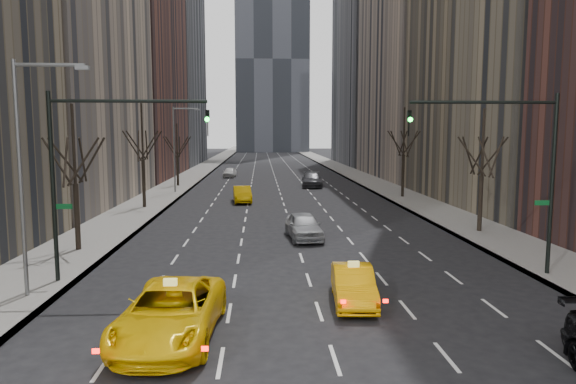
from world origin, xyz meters
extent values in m
cube|color=slate|center=(-12.25, 70.00, 0.07)|extent=(4.50, 320.00, 0.15)
cube|color=slate|center=(12.25, 70.00, 0.07)|extent=(4.50, 320.00, 0.15)
cube|color=brown|center=(-21.50, 66.00, 22.00)|extent=(14.00, 28.00, 44.00)
cube|color=slate|center=(-21.50, 96.00, 30.00)|extent=(14.00, 30.00, 60.00)
cube|color=#BDA891|center=(21.50, 64.00, 25.00)|extent=(14.00, 28.00, 50.00)
cube|color=slate|center=(21.50, 95.00, 29.00)|extent=(14.00, 30.00, 58.00)
cylinder|color=black|center=(-12.00, 18.00, 1.93)|extent=(0.28, 0.28, 3.57)
cylinder|color=black|center=(-12.00, 18.00, 5.84)|extent=(0.16, 0.16, 4.25)
cylinder|color=black|center=(-11.85, 18.85, 4.95)|extent=(0.42, 1.80, 2.52)
cylinder|color=black|center=(-11.19, 18.29, 4.95)|extent=(1.74, 0.72, 2.52)
cylinder|color=black|center=(-11.34, 17.45, 4.95)|extent=(1.46, 1.25, 2.52)
cylinder|color=black|center=(-12.15, 17.15, 4.95)|extent=(0.42, 1.80, 2.52)
cylinder|color=black|center=(-12.81, 17.71, 4.95)|extent=(1.74, 0.72, 2.52)
cylinder|color=black|center=(-12.66, 18.55, 4.95)|extent=(1.46, 1.25, 2.52)
cylinder|color=black|center=(-12.00, 34.00, 2.15)|extent=(0.28, 0.28, 3.99)
cylinder|color=black|center=(-12.00, 34.00, 6.52)|extent=(0.16, 0.16, 4.75)
cylinder|color=black|center=(-11.85, 34.85, 5.37)|extent=(0.42, 1.80, 2.52)
cylinder|color=black|center=(-11.19, 34.29, 5.37)|extent=(1.74, 0.72, 2.52)
cylinder|color=black|center=(-11.34, 33.45, 5.37)|extent=(1.46, 1.25, 2.52)
cylinder|color=black|center=(-12.15, 33.15, 5.37)|extent=(0.42, 1.80, 2.52)
cylinder|color=black|center=(-12.81, 33.71, 5.37)|extent=(1.74, 0.72, 2.52)
cylinder|color=black|center=(-12.66, 34.55, 5.37)|extent=(1.46, 1.25, 2.52)
cylinder|color=black|center=(-12.00, 52.00, 1.83)|extent=(0.28, 0.28, 3.36)
cylinder|color=black|center=(-12.00, 52.00, 5.51)|extent=(0.16, 0.16, 4.00)
cylinder|color=black|center=(-11.85, 52.85, 4.74)|extent=(0.42, 1.80, 2.52)
cylinder|color=black|center=(-11.19, 52.29, 4.74)|extent=(1.74, 0.72, 2.52)
cylinder|color=black|center=(-11.34, 51.45, 4.74)|extent=(1.46, 1.25, 2.52)
cylinder|color=black|center=(-12.15, 51.15, 4.74)|extent=(0.42, 1.80, 2.52)
cylinder|color=black|center=(-12.81, 51.71, 4.74)|extent=(1.74, 0.72, 2.52)
cylinder|color=black|center=(-12.66, 52.55, 4.74)|extent=(1.46, 1.25, 2.52)
cylinder|color=black|center=(12.00, 22.00, 1.93)|extent=(0.28, 0.28, 3.57)
cylinder|color=black|center=(12.00, 22.00, 5.84)|extent=(0.16, 0.16, 4.25)
cylinder|color=black|center=(12.15, 22.85, 4.95)|extent=(0.42, 1.80, 2.52)
cylinder|color=black|center=(12.81, 22.29, 4.95)|extent=(1.74, 0.72, 2.52)
cylinder|color=black|center=(12.66, 21.45, 4.95)|extent=(1.46, 1.25, 2.52)
cylinder|color=black|center=(11.85, 21.15, 4.95)|extent=(0.42, 1.80, 2.52)
cylinder|color=black|center=(11.19, 21.71, 4.95)|extent=(1.74, 0.72, 2.52)
cylinder|color=black|center=(11.34, 22.55, 4.95)|extent=(1.46, 1.25, 2.52)
cylinder|color=black|center=(12.00, 40.00, 2.15)|extent=(0.28, 0.28, 3.99)
cylinder|color=black|center=(12.00, 40.00, 6.52)|extent=(0.16, 0.16, 4.75)
cylinder|color=black|center=(12.15, 40.85, 5.37)|extent=(0.42, 1.80, 2.52)
cylinder|color=black|center=(12.81, 40.29, 5.37)|extent=(1.74, 0.72, 2.52)
cylinder|color=black|center=(12.66, 39.45, 5.37)|extent=(1.46, 1.25, 2.52)
cylinder|color=black|center=(11.85, 39.15, 5.37)|extent=(0.42, 1.80, 2.52)
cylinder|color=black|center=(11.19, 39.71, 5.37)|extent=(1.74, 0.72, 2.52)
cylinder|color=black|center=(11.34, 40.55, 5.37)|extent=(1.46, 1.25, 2.52)
cylinder|color=black|center=(-10.80, 12.00, 4.15)|extent=(0.18, 0.18, 8.00)
cylinder|color=black|center=(-7.55, 12.00, 7.75)|extent=(6.50, 0.14, 0.14)
imported|color=black|center=(-4.30, 12.00, 6.85)|extent=(0.18, 0.22, 1.10)
sphere|color=#0CFF33|center=(-4.30, 11.82, 7.00)|extent=(0.20, 0.20, 0.20)
cube|color=#0C5926|center=(-10.40, 12.00, 3.35)|extent=(0.70, 0.04, 0.22)
cylinder|color=black|center=(10.80, 12.00, 4.15)|extent=(0.18, 0.18, 8.00)
cylinder|color=black|center=(7.55, 12.00, 7.75)|extent=(6.50, 0.14, 0.14)
imported|color=black|center=(4.30, 12.00, 6.85)|extent=(0.18, 0.22, 1.10)
sphere|color=#0CFF33|center=(4.30, 11.82, 7.00)|extent=(0.20, 0.20, 0.20)
cube|color=#0C5926|center=(10.40, 12.00, 3.35)|extent=(0.70, 0.04, 0.22)
cylinder|color=slate|center=(-11.20, 10.00, 4.65)|extent=(0.16, 0.16, 9.00)
cylinder|color=slate|center=(-9.90, 10.00, 8.95)|extent=(2.60, 0.14, 0.14)
cube|color=slate|center=(-8.70, 10.00, 8.85)|extent=(0.50, 0.22, 0.15)
cylinder|color=slate|center=(-11.20, 45.00, 4.65)|extent=(0.16, 0.16, 9.00)
cylinder|color=slate|center=(-9.90, 45.00, 8.95)|extent=(2.60, 0.14, 0.14)
cube|color=slate|center=(-8.70, 45.00, 8.85)|extent=(0.50, 0.22, 0.15)
imported|color=yellow|center=(-4.93, 5.80, 0.85)|extent=(3.20, 6.31, 1.71)
imported|color=#F6A405|center=(1.40, 8.86, 0.70)|extent=(1.81, 4.35, 1.40)
imported|color=#9EA1A6|center=(0.52, 20.81, 0.79)|extent=(2.32, 4.83, 1.59)
imported|color=#D59E04|center=(-3.80, 37.56, 0.75)|extent=(1.98, 4.66, 1.49)
imported|color=#2E2F34|center=(4.05, 50.86, 0.84)|extent=(2.76, 5.96, 1.68)
imported|color=silver|center=(-6.56, 64.73, 0.71)|extent=(2.00, 4.27, 1.41)
camera|label=1|loc=(-2.09, -9.90, 6.45)|focal=32.00mm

